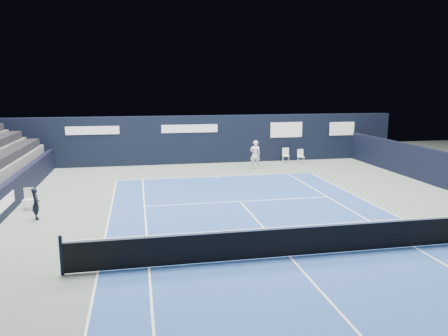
% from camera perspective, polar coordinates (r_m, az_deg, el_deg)
% --- Properties ---
extents(ground, '(48.00, 48.00, 0.00)m').
position_cam_1_polar(ground, '(15.11, 5.98, -8.65)').
color(ground, '#55655C').
rests_on(ground, ground).
extents(court_surface, '(10.97, 23.77, 0.01)m').
position_cam_1_polar(court_surface, '(13.33, 8.56, -11.39)').
color(court_surface, navy).
rests_on(court_surface, ground).
extents(folding_chair_back_a, '(0.50, 0.49, 0.97)m').
position_cam_1_polar(folding_chair_back_a, '(29.08, 8.07, 1.79)').
color(folding_chair_back_a, silver).
rests_on(folding_chair_back_a, ground).
extents(folding_chair_back_b, '(0.43, 0.41, 0.89)m').
position_cam_1_polar(folding_chair_back_b, '(29.13, 9.97, 1.67)').
color(folding_chair_back_b, silver).
rests_on(folding_chair_back_b, ground).
extents(line_judge_chair, '(0.41, 0.40, 0.88)m').
position_cam_1_polar(line_judge_chair, '(19.63, -24.16, -3.49)').
color(line_judge_chair, silver).
rests_on(line_judge_chair, ground).
extents(line_judge, '(0.44, 0.52, 1.22)m').
position_cam_1_polar(line_judge, '(17.99, -23.35, -4.29)').
color(line_judge, black).
rests_on(line_judge, ground).
extents(court_markings, '(11.03, 23.83, 0.00)m').
position_cam_1_polar(court_markings, '(13.33, 8.56, -11.36)').
color(court_markings, white).
rests_on(court_markings, court_surface).
extents(tennis_net, '(12.90, 0.10, 1.10)m').
position_cam_1_polar(tennis_net, '(13.15, 8.62, -9.35)').
color(tennis_net, black).
rests_on(tennis_net, ground).
extents(back_sponsor_wall, '(26.00, 0.63, 3.10)m').
position_cam_1_polar(back_sponsor_wall, '(28.63, -2.54, 3.77)').
color(back_sponsor_wall, black).
rests_on(back_sponsor_wall, ground).
extents(side_barrier_left, '(0.33, 22.00, 1.20)m').
position_cam_1_polar(side_barrier_left, '(18.85, -27.00, -3.97)').
color(side_barrier_left, black).
rests_on(side_barrier_left, ground).
extents(tennis_player, '(0.67, 0.85, 1.74)m').
position_cam_1_polar(tennis_player, '(26.65, 4.09, 1.77)').
color(tennis_player, white).
rests_on(tennis_player, ground).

